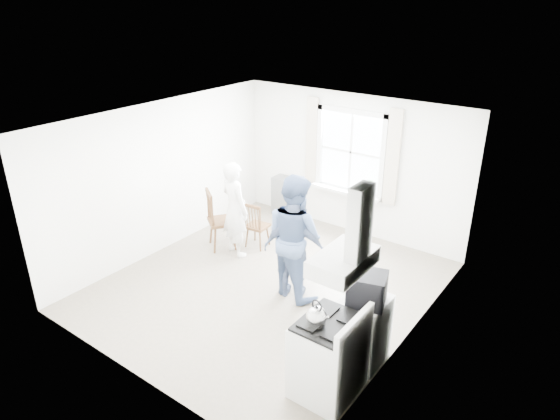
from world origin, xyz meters
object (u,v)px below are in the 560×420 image
object	(u,v)px
gas_stove	(329,356)
person_mid	(294,236)
stereo_stack	(367,289)
person_left	(235,209)
windsor_chair_a	(254,221)
person_right	(295,250)
low_cabinet	(364,330)
windsor_chair_b	(215,213)

from	to	relation	value
gas_stove	person_mid	distance (m)	2.12
stereo_stack	person_left	bearing A→B (deg)	158.33
gas_stove	windsor_chair_a	size ratio (longest dim) A/B	1.30
person_mid	person_right	xyz separation A→B (m)	(0.06, -0.07, -0.17)
gas_stove	person_right	xyz separation A→B (m)	(-1.43, 1.37, 0.29)
low_cabinet	stereo_stack	world-z (taller)	stereo_stack
stereo_stack	person_right	bearing A→B (deg)	153.93
windsor_chair_b	person_mid	distance (m)	1.99
gas_stove	stereo_stack	distance (m)	0.88
gas_stove	person_left	distance (m)	3.54
stereo_stack	windsor_chair_b	world-z (taller)	stereo_stack
gas_stove	person_left	bearing A→B (deg)	148.22
gas_stove	person_mid	xyz separation A→B (m)	(-1.49, 1.45, 0.46)
stereo_stack	windsor_chair_a	xyz separation A→B (m)	(-2.96, 1.57, -0.56)
windsor_chair_b	person_right	bearing A→B (deg)	-12.02
gas_stove	person_mid	bearing A→B (deg)	135.75
windsor_chair_a	windsor_chair_b	distance (m)	0.71
windsor_chair_a	person_mid	distance (m)	1.62
stereo_stack	windsor_chair_b	distance (m)	3.74
stereo_stack	person_left	size ratio (longest dim) A/B	0.31
windsor_chair_b	windsor_chair_a	bearing A→B (deg)	34.72
windsor_chair_a	gas_stove	bearing A→B (deg)	-37.52
gas_stove	person_left	size ratio (longest dim) A/B	0.67
gas_stove	windsor_chair_a	world-z (taller)	gas_stove
gas_stove	person_right	size ratio (longest dim) A/B	0.72
windsor_chair_b	person_left	size ratio (longest dim) A/B	0.65
windsor_chair_a	stereo_stack	bearing A→B (deg)	-27.92
windsor_chair_a	person_mid	size ratio (longest dim) A/B	0.46
low_cabinet	person_right	size ratio (longest dim) A/B	0.58
stereo_stack	low_cabinet	bearing A→B (deg)	114.27
windsor_chair_b	person_left	bearing A→B (deg)	7.40
gas_stove	windsor_chair_b	xyz separation A→B (m)	(-3.42, 1.80, 0.18)
person_mid	person_left	bearing A→B (deg)	-2.45
stereo_stack	person_mid	size ratio (longest dim) A/B	0.27
windsor_chair_b	gas_stove	bearing A→B (deg)	-27.72
person_left	person_mid	xyz separation A→B (m)	(1.51, -0.41, 0.11)
windsor_chair_b	low_cabinet	bearing A→B (deg)	-17.46
low_cabinet	person_left	size ratio (longest dim) A/B	0.54
stereo_stack	windsor_chair_a	distance (m)	3.40
windsor_chair_a	windsor_chair_b	world-z (taller)	windsor_chair_b
windsor_chair_a	person_left	size ratio (longest dim) A/B	0.51
low_cabinet	person_mid	bearing A→B (deg)	154.35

